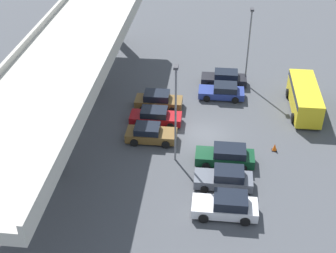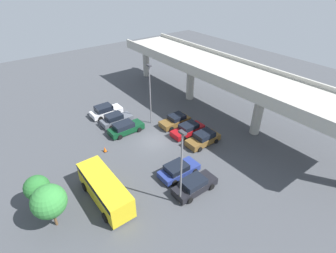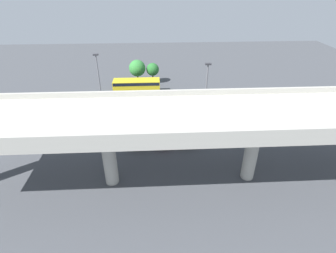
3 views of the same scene
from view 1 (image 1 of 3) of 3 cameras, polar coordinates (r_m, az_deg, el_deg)
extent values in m
plane|color=#424449|center=(42.15, 4.48, -0.98)|extent=(93.75, 93.75, 0.00)
cube|color=#ADAAA0|center=(40.63, -12.46, 8.07)|extent=(39.92, 7.99, 0.90)
cube|color=#ADAAA0|center=(39.32, -7.18, 8.90)|extent=(39.92, 0.30, 0.55)
cube|color=#ADAAA0|center=(41.68, -17.68, 9.01)|extent=(39.92, 0.30, 0.55)
cylinder|color=#ADAAA0|center=(37.01, -14.69, -1.56)|extent=(1.26, 1.26, 6.41)
cylinder|color=#ADAAA0|center=(47.91, -9.67, 7.57)|extent=(1.26, 1.26, 6.41)
cylinder|color=#ADAAA0|center=(59.78, -6.47, 13.18)|extent=(1.26, 1.26, 6.41)
cube|color=silver|center=(34.06, 6.91, -9.82)|extent=(1.96, 4.68, 0.74)
cube|color=black|center=(33.58, 7.64, -8.93)|extent=(1.80, 2.38, 0.75)
cylinder|color=black|center=(33.46, 4.35, -11.12)|extent=(0.22, 0.71, 0.71)
cylinder|color=black|center=(34.91, 4.49, -8.82)|extent=(0.22, 0.71, 0.71)
cylinder|color=black|center=(33.58, 9.39, -11.37)|extent=(0.22, 0.71, 0.71)
cylinder|color=black|center=(35.03, 9.29, -9.07)|extent=(0.22, 0.71, 0.71)
cube|color=#515660|center=(36.38, 6.75, -6.53)|extent=(1.83, 4.47, 0.73)
cube|color=black|center=(35.95, 7.45, -5.71)|extent=(1.68, 2.27, 0.68)
cylinder|color=black|center=(35.80, 4.48, -7.65)|extent=(0.22, 0.61, 0.61)
cylinder|color=black|center=(37.23, 4.59, -5.76)|extent=(0.22, 0.61, 0.61)
cylinder|color=black|center=(35.90, 8.94, -7.89)|extent=(0.22, 0.61, 0.61)
cylinder|color=black|center=(37.33, 8.87, -5.99)|extent=(0.22, 0.61, 0.61)
cube|color=#0C381E|center=(38.62, 6.92, -3.78)|extent=(1.87, 4.80, 0.76)
cube|color=black|center=(38.22, 7.53, -2.98)|extent=(1.72, 2.60, 0.63)
cylinder|color=black|center=(37.98, 4.64, -4.81)|extent=(0.22, 0.64, 0.64)
cylinder|color=black|center=(39.51, 4.75, -3.09)|extent=(0.22, 0.64, 0.64)
cylinder|color=black|center=(38.09, 9.13, -5.06)|extent=(0.22, 0.64, 0.64)
cylinder|color=black|center=(39.61, 9.06, -3.34)|extent=(0.22, 0.64, 0.64)
cube|color=brown|center=(40.96, -2.04, -1.07)|extent=(1.91, 4.41, 0.74)
cube|color=black|center=(40.64, -2.55, -0.27)|extent=(1.76, 2.16, 0.59)
cylinder|color=black|center=(41.74, 0.00, -0.67)|extent=(0.22, 0.70, 0.70)
cylinder|color=black|center=(40.15, -0.29, -2.23)|extent=(0.22, 0.70, 0.70)
cylinder|color=black|center=(42.07, -3.70, -0.44)|extent=(0.22, 0.70, 0.70)
cylinder|color=black|center=(40.49, -4.14, -1.98)|extent=(0.22, 0.70, 0.70)
cube|color=maroon|center=(43.30, -1.50, 1.02)|extent=(1.84, 4.74, 0.71)
cube|color=black|center=(42.97, -1.71, 1.77)|extent=(1.69, 2.39, 0.59)
cylinder|color=black|center=(44.06, 0.55, 1.35)|extent=(0.22, 0.69, 0.69)
cylinder|color=black|center=(42.48, 0.31, 0.01)|extent=(0.22, 0.69, 0.69)
cylinder|color=black|center=(44.39, -3.22, 1.57)|extent=(0.22, 0.69, 0.69)
cylinder|color=black|center=(42.82, -3.61, 0.24)|extent=(0.22, 0.69, 0.69)
cube|color=brown|center=(45.72, -1.14, 2.97)|extent=(1.91, 4.56, 0.78)
cube|color=black|center=(45.37, -1.38, 3.77)|extent=(1.76, 2.42, 0.67)
cylinder|color=black|center=(46.54, 0.74, 3.22)|extent=(0.22, 0.63, 0.63)
cylinder|color=black|center=(44.88, 0.51, 1.97)|extent=(0.22, 0.63, 0.63)
cylinder|color=black|center=(46.85, -2.71, 3.40)|extent=(0.22, 0.63, 0.63)
cylinder|color=black|center=(45.20, -3.07, 2.16)|extent=(0.22, 0.63, 0.63)
cube|color=navy|center=(47.71, 6.51, 4.09)|extent=(1.98, 4.58, 0.67)
cube|color=black|center=(47.41, 7.01, 4.75)|extent=(1.83, 2.32, 0.62)
cylinder|color=black|center=(46.91, 4.74, 3.40)|extent=(0.22, 0.68, 0.68)
cylinder|color=black|center=(48.68, 4.83, 4.59)|extent=(0.22, 0.68, 0.68)
cylinder|color=black|center=(46.97, 8.21, 3.19)|extent=(0.22, 0.68, 0.68)
cylinder|color=black|center=(48.74, 8.18, 4.39)|extent=(0.22, 0.68, 0.68)
cube|color=black|center=(50.16, 6.81, 5.67)|extent=(1.87, 4.75, 0.77)
cube|color=black|center=(49.85, 7.10, 6.35)|extent=(1.72, 2.42, 0.60)
cylinder|color=black|center=(49.41, 5.07, 5.01)|extent=(0.22, 0.63, 0.63)
cylinder|color=black|center=(51.10, 5.14, 6.03)|extent=(0.22, 0.63, 0.63)
cylinder|color=black|center=(49.49, 8.49, 4.81)|extent=(0.22, 0.63, 0.63)
cylinder|color=black|center=(51.17, 8.45, 5.83)|extent=(0.22, 0.63, 0.63)
cube|color=gold|center=(46.75, 16.30, 3.41)|extent=(7.59, 2.35, 2.25)
cube|color=black|center=(46.37, 16.45, 4.26)|extent=(7.44, 2.40, 0.49)
cylinder|color=black|center=(45.47, 17.99, 0.82)|extent=(0.92, 0.29, 0.92)
cylinder|color=black|center=(45.00, 15.02, 1.00)|extent=(0.92, 0.29, 0.92)
cylinder|color=black|center=(49.44, 17.14, 3.76)|extent=(0.92, 0.29, 0.92)
cylinder|color=black|center=(49.01, 14.40, 3.95)|extent=(0.92, 0.29, 0.92)
cylinder|color=slate|center=(36.62, 0.93, 1.20)|extent=(0.16, 0.16, 8.45)
cube|color=#333338|center=(34.50, 1.00, 7.27)|extent=(0.70, 0.35, 0.20)
cylinder|color=slate|center=(49.13, 9.75, 9.32)|extent=(0.16, 0.16, 8.08)
cube|color=#333338|center=(47.61, 10.23, 13.86)|extent=(0.70, 0.35, 0.20)
cube|color=black|center=(41.07, 12.82, -2.84)|extent=(0.44, 0.44, 0.04)
cone|color=#EA590F|center=(40.88, 12.87, -2.47)|extent=(0.40, 0.40, 0.70)
camera|label=2|loc=(60.05, 23.25, 27.40)|focal=28.00mm
camera|label=3|loc=(49.38, -37.08, 20.21)|focal=28.00mm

